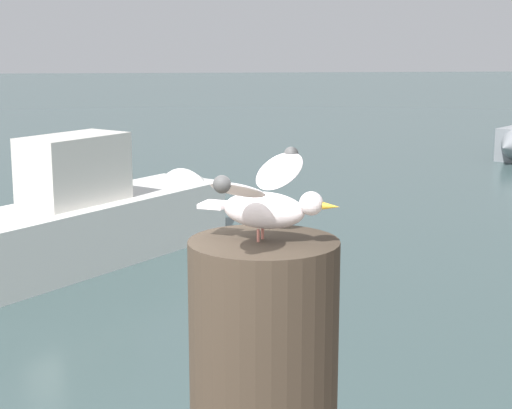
% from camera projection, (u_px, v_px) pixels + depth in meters
% --- Properties ---
extents(mooring_post, '(0.42, 0.42, 0.88)m').
position_uv_depth(mooring_post, '(264.00, 393.00, 2.38)').
color(mooring_post, '#382D23').
rests_on(mooring_post, harbor_quay).
extents(seagull, '(0.38, 0.56, 0.22)m').
position_uv_depth(seagull, '(265.00, 198.00, 2.27)').
color(seagull, '#C66F60').
rests_on(seagull, mooring_post).
extents(boat_white, '(4.04, 4.55, 1.70)m').
position_uv_depth(boat_white, '(112.00, 216.00, 10.90)').
color(boat_white, silver).
rests_on(boat_white, ground_plane).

